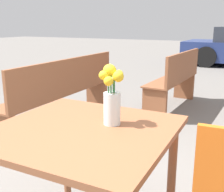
% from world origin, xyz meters
% --- Properties ---
extents(table_front, '(0.88, 0.86, 0.73)m').
position_xyz_m(table_front, '(0.00, 0.00, 0.63)').
color(table_front, brown).
rests_on(table_front, ground_plane).
extents(flower_vase, '(0.13, 0.13, 0.31)m').
position_xyz_m(flower_vase, '(0.11, 0.12, 0.86)').
color(flower_vase, silver).
rests_on(flower_vase, table_front).
extents(bench_middle, '(0.37, 1.88, 0.85)m').
position_xyz_m(bench_middle, '(-1.26, 1.51, 0.47)').
color(bench_middle, brown).
rests_on(bench_middle, ground_plane).
extents(bench_far, '(0.43, 1.46, 0.85)m').
position_xyz_m(bench_far, '(-0.28, 2.91, 0.45)').
color(bench_far, brown).
rests_on(bench_far, ground_plane).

